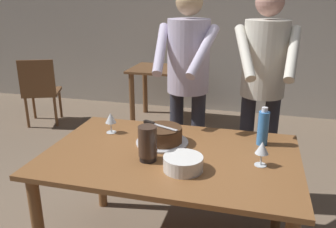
{
  "coord_description": "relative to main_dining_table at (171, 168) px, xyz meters",
  "views": [
    {
      "loc": [
        0.47,
        -1.86,
        1.66
      ],
      "look_at": [
        -0.09,
        0.28,
        0.9
      ],
      "focal_mm": 37.09,
      "sensor_mm": 36.0,
      "label": 1
    }
  ],
  "objects": [
    {
      "name": "back_wall",
      "position": [
        0.0,
        3.26,
        0.7
      ],
      "size": [
        10.0,
        0.12,
        2.7
      ],
      "primitive_type": "cube",
      "color": "#BCB7AD",
      "rests_on": "ground_plane"
    },
    {
      "name": "main_dining_table",
      "position": [
        0.0,
        0.0,
        0.0
      ],
      "size": [
        1.53,
        0.99,
        0.75
      ],
      "color": "brown",
      "rests_on": "ground_plane"
    },
    {
      "name": "cake_on_platter",
      "position": [
        -0.09,
        0.13,
        0.16
      ],
      "size": [
        0.34,
        0.34,
        0.11
      ],
      "color": "silver",
      "rests_on": "main_dining_table"
    },
    {
      "name": "cake_knife",
      "position": [
        -0.16,
        0.16,
        0.22
      ],
      "size": [
        0.26,
        0.13,
        0.02
      ],
      "color": "silver",
      "rests_on": "cake_on_platter"
    },
    {
      "name": "plate_stack",
      "position": [
        0.12,
        -0.19,
        0.14
      ],
      "size": [
        0.22,
        0.22,
        0.08
      ],
      "color": "white",
      "rests_on": "main_dining_table"
    },
    {
      "name": "wine_glass_near",
      "position": [
        -0.49,
        0.22,
        0.21
      ],
      "size": [
        0.08,
        0.08,
        0.14
      ],
      "color": "silver",
      "rests_on": "main_dining_table"
    },
    {
      "name": "wine_glass_far",
      "position": [
        0.53,
        -0.03,
        0.21
      ],
      "size": [
        0.08,
        0.08,
        0.14
      ],
      "color": "silver",
      "rests_on": "main_dining_table"
    },
    {
      "name": "water_bottle",
      "position": [
        0.53,
        0.28,
        0.22
      ],
      "size": [
        0.07,
        0.07,
        0.25
      ],
      "color": "#387AC6",
      "rests_on": "main_dining_table"
    },
    {
      "name": "hurricane_lamp",
      "position": [
        -0.1,
        -0.13,
        0.21
      ],
      "size": [
        0.11,
        0.11,
        0.21
      ],
      "color": "black",
      "rests_on": "main_dining_table"
    },
    {
      "name": "person_cutting_cake",
      "position": [
        -0.05,
        0.7,
        0.43
      ],
      "size": [
        0.47,
        0.56,
        1.72
      ],
      "color": "#2D2D38",
      "rests_on": "ground_plane"
    },
    {
      "name": "person_standing_beside",
      "position": [
        0.51,
        0.73,
        0.43
      ],
      "size": [
        0.47,
        0.56,
        1.72
      ],
      "color": "#2D2D38",
      "rests_on": "ground_plane"
    },
    {
      "name": "background_table",
      "position": [
        -0.69,
        2.56,
        -0.07
      ],
      "size": [
        1.0,
        0.7,
        0.74
      ],
      "color": "brown",
      "rests_on": "ground_plane"
    },
    {
      "name": "background_chair_1",
      "position": [
        -2.28,
        2.0,
        -0.15
      ],
      "size": [
        0.57,
        0.57,
        0.9
      ],
      "color": "brown",
      "rests_on": "ground_plane"
    }
  ]
}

